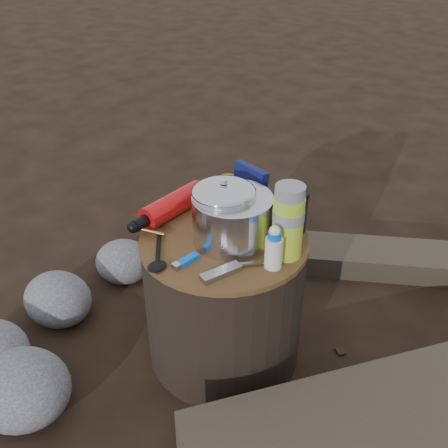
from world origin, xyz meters
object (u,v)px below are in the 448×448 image
Objects in this scene: stump at (224,298)px; fuel_bottle at (173,205)px; camping_pot at (224,210)px; travel_mug at (293,211)px; thermos at (288,222)px.

fuel_bottle is at bearing 178.83° from stump.
camping_pot reaches higher than stump.
travel_mug is at bearing 26.65° from fuel_bottle.
thermos reaches higher than travel_mug.
thermos is (0.18, 0.04, 0.02)m from camping_pot.
stump is 3.92× the size of travel_mug.
thermos is (0.18, 0.04, 0.32)m from stump.
fuel_bottle is at bearing -154.00° from travel_mug.
fuel_bottle is 1.41× the size of thermos.
camping_pot reaches higher than travel_mug.
stump is 0.37m from thermos.
thermos is at bearing 11.09° from camping_pot.
camping_pot is 0.59× the size of fuel_bottle.
fuel_bottle is (-0.19, -0.00, -0.05)m from camping_pot.
stump is at bearing -48.75° from camping_pot.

